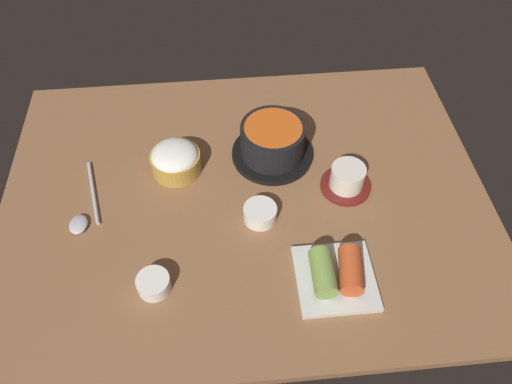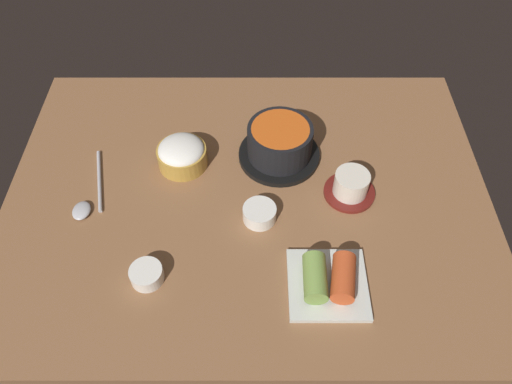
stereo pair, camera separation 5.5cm
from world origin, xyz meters
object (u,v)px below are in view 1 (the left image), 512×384
at_px(banchan_cup_center, 260,213).
at_px(side_bowl_near, 154,283).
at_px(rice_bowl, 175,159).
at_px(tea_cup_with_saucer, 347,179).
at_px(stone_pot, 273,142).
at_px(kimchi_plate, 336,274).
at_px(spoon, 84,213).

height_order(banchan_cup_center, side_bowl_near, banchan_cup_center).
relative_size(banchan_cup_center, side_bowl_near, 1.10).
height_order(rice_bowl, tea_cup_with_saucer, rice_bowl).
height_order(stone_pot, kimchi_plate, stone_pot).
distance_m(kimchi_plate, spoon, 0.51).
xyz_separation_m(stone_pot, kimchi_plate, (0.08, -0.32, -0.02)).
height_order(rice_bowl, kimchi_plate, rice_bowl).
relative_size(stone_pot, side_bowl_near, 2.95).
distance_m(banchan_cup_center, spoon, 0.35).
height_order(tea_cup_with_saucer, kimchi_plate, tea_cup_with_saucer).
distance_m(stone_pot, rice_bowl, 0.21).
distance_m(banchan_cup_center, kimchi_plate, 0.19).
xyz_separation_m(rice_bowl, side_bowl_near, (-0.04, -0.28, -0.02)).
bearing_deg(banchan_cup_center, side_bowl_near, -146.44).
distance_m(rice_bowl, kimchi_plate, 0.41).
bearing_deg(stone_pot, kimchi_plate, -76.25).
height_order(tea_cup_with_saucer, banchan_cup_center, tea_cup_with_saucer).
bearing_deg(kimchi_plate, side_bowl_near, 177.40).
distance_m(side_bowl_near, spoon, 0.23).
distance_m(tea_cup_with_saucer, banchan_cup_center, 0.20).
bearing_deg(tea_cup_with_saucer, spoon, -177.59).
distance_m(stone_pot, kimchi_plate, 0.33).
bearing_deg(spoon, tea_cup_with_saucer, 2.41).
height_order(stone_pot, tea_cup_with_saucer, stone_pot).
xyz_separation_m(stone_pot, side_bowl_near, (-0.25, -0.30, -0.03)).
relative_size(stone_pot, banchan_cup_center, 2.68).
distance_m(stone_pot, banchan_cup_center, 0.17).
bearing_deg(side_bowl_near, stone_pot, 50.68).
bearing_deg(stone_pot, tea_cup_with_saucer, -36.11).
xyz_separation_m(tea_cup_with_saucer, kimchi_plate, (-0.06, -0.21, -0.01)).
distance_m(tea_cup_with_saucer, side_bowl_near, 0.44).
bearing_deg(side_bowl_near, rice_bowl, 82.22).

